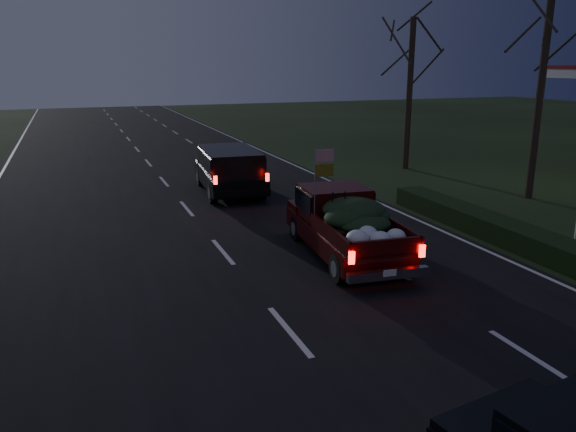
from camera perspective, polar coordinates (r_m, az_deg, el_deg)
name	(u,v)px	position (r m, az deg, el deg)	size (l,w,h in m)	color
ground	(289,332)	(10.97, 0.12, -11.68)	(120.00, 120.00, 0.00)	black
road_asphalt	(289,331)	(10.97, 0.12, -11.63)	(14.00, 120.00, 0.02)	black
hedge_row	(505,232)	(17.24, 21.16, -1.50)	(1.00, 10.00, 0.60)	black
bare_tree_mid	(549,22)	(22.78, 24.96, 17.41)	(3.60, 3.60, 8.50)	black
bare_tree_far	(411,57)	(27.58, 12.43, 15.49)	(3.60, 3.60, 7.00)	black
pickup_truck	(345,221)	(14.82, 5.84, -0.50)	(2.33, 5.06, 2.57)	#3A0908
lead_suv	(229,166)	(22.08, -5.97, 5.06)	(2.47, 5.12, 1.43)	black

